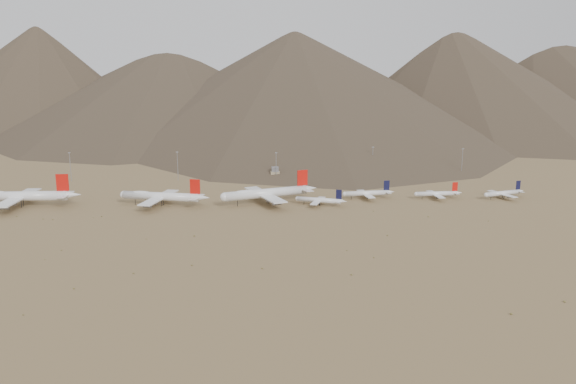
{
  "coord_description": "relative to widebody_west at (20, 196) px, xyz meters",
  "views": [
    {
      "loc": [
        5.85,
        -368.12,
        93.68
      ],
      "look_at": [
        34.91,
        30.0,
        8.43
      ],
      "focal_mm": 35.0,
      "sensor_mm": 36.0,
      "label": 1
    }
  ],
  "objects": [
    {
      "name": "ground",
      "position": [
        155.1,
        -31.92,
        -8.12
      ],
      "size": [
        3000.0,
        3000.0,
        0.0
      ],
      "primitive_type": "plane",
      "color": "olive",
      "rests_on": "ground"
    },
    {
      "name": "mountain_ridge",
      "position": [
        155.1,
        868.08,
        141.88
      ],
      "size": [
        4400.0,
        1000.0,
        300.0
      ],
      "color": "brown",
      "rests_on": "ground"
    },
    {
      "name": "widebody_west",
      "position": [
        0.0,
        0.0,
        0.0
      ],
      "size": [
        79.3,
        60.68,
        23.55
      ],
      "rotation": [
        0.0,
        0.0,
        -0.02
      ],
      "color": "white",
      "rests_on": "ground"
    },
    {
      "name": "widebody_centre",
      "position": [
        98.85,
        -3.01,
        -1.15
      ],
      "size": [
        66.5,
        52.54,
        20.22
      ],
      "rotation": [
        0.0,
        0.0,
        -0.26
      ],
      "color": "white",
      "rests_on": "ground"
    },
    {
      "name": "widebody_east",
      "position": [
        174.48,
        -1.3,
        -0.3
      ],
      "size": [
        72.71,
        58.12,
        22.66
      ],
      "rotation": [
        0.0,
        0.0,
        0.36
      ],
      "color": "white",
      "rests_on": "ground"
    },
    {
      "name": "narrowbody_a",
      "position": [
        212.44,
        -11.16,
        -4.05
      ],
      "size": [
        36.16,
        27.1,
        12.55
      ],
      "rotation": [
        0.0,
        0.0,
        -0.37
      ],
      "color": "white",
      "rests_on": "ground"
    },
    {
      "name": "narrowbody_b",
      "position": [
        251.35,
        8.45,
        -3.72
      ],
      "size": [
        41.01,
        29.69,
        13.56
      ],
      "rotation": [
        0.0,
        0.0,
        0.11
      ],
      "color": "white",
      "rests_on": "ground"
    },
    {
      "name": "narrowbody_c",
      "position": [
        303.89,
        4.66,
        -4.08
      ],
      "size": [
        37.71,
        27.04,
        12.44
      ],
      "rotation": [
        0.0,
        0.0,
        0.05
      ],
      "color": "white",
      "rests_on": "ground"
    },
    {
      "name": "narrowbody_d",
      "position": [
        354.57,
        2.48,
        -4.01
      ],
      "size": [
        36.95,
        27.51,
        12.65
      ],
      "rotation": [
        0.0,
        0.0,
        0.32
      ],
      "color": "white",
      "rests_on": "ground"
    },
    {
      "name": "control_tower",
      "position": [
        185.1,
        88.08,
        -2.8
      ],
      "size": [
        8.0,
        8.0,
        12.0
      ],
      "color": "gray",
      "rests_on": "ground"
    },
    {
      "name": "mast_far_west",
      "position": [
        6.3,
        96.15,
        6.09
      ],
      "size": [
        2.0,
        0.6,
        25.7
      ],
      "color": "gray",
      "rests_on": "ground"
    },
    {
      "name": "mast_west",
      "position": [
        99.38,
        93.68,
        6.09
      ],
      "size": [
        2.0,
        0.6,
        25.7
      ],
      "color": "gray",
      "rests_on": "ground"
    },
    {
      "name": "mast_centre",
      "position": [
        185.82,
        83.3,
        6.09
      ],
      "size": [
        2.0,
        0.6,
        25.7
      ],
      "color": "gray",
      "rests_on": "ground"
    },
    {
      "name": "mast_east",
      "position": [
        278.27,
        114.15,
        6.09
      ],
      "size": [
        2.0,
        0.6,
        25.7
      ],
      "color": "gray",
      "rests_on": "ground"
    },
    {
      "name": "mast_far_east",
      "position": [
        357.9,
        96.89,
        6.09
      ],
      "size": [
        2.0,
        0.6,
        25.7
      ],
      "color": "gray",
      "rests_on": "ground"
    },
    {
      "name": "desert_scrub",
      "position": [
        170.54,
        -109.17,
        -7.82
      ],
      "size": [
        392.94,
        173.34,
        0.79
      ],
      "color": "olive",
      "rests_on": "ground"
    }
  ]
}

